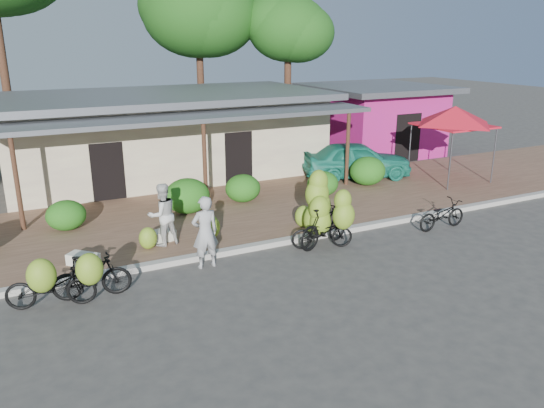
{
  "coord_description": "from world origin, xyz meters",
  "views": [
    {
      "loc": [
        -5.52,
        -10.08,
        5.45
      ],
      "look_at": [
        0.45,
        2.03,
        1.2
      ],
      "focal_mm": 35.0,
      "sensor_mm": 36.0,
      "label": 1
    }
  ],
  "objects_px": {
    "bike_far_right": "(442,215)",
    "bike_center": "(320,216)",
    "bike_far_left": "(49,284)",
    "bike_left": "(91,275)",
    "teal_van": "(357,160)",
    "tree_center_right": "(193,10)",
    "tree_near_right": "(284,27)",
    "bike_right": "(329,223)",
    "red_canopy": "(455,116)",
    "bystander": "(162,215)",
    "vendor": "(205,232)",
    "sack_far": "(83,259)",
    "sack_near": "(159,236)"
  },
  "relations": [
    {
      "from": "sack_near",
      "to": "sack_far",
      "type": "xyz_separation_m",
      "value": [
        -2.07,
        -0.68,
        -0.01
      ]
    },
    {
      "from": "tree_center_right",
      "to": "bike_left",
      "type": "distance_m",
      "value": 18.53
    },
    {
      "from": "red_canopy",
      "to": "teal_van",
      "type": "height_order",
      "value": "red_canopy"
    },
    {
      "from": "bike_far_right",
      "to": "bike_center",
      "type": "bearing_deg",
      "value": 80.48
    },
    {
      "from": "bike_right",
      "to": "tree_near_right",
      "type": "bearing_deg",
      "value": -40.07
    },
    {
      "from": "sack_near",
      "to": "bike_left",
      "type": "bearing_deg",
      "value": -130.72
    },
    {
      "from": "sack_near",
      "to": "sack_far",
      "type": "distance_m",
      "value": 2.18
    },
    {
      "from": "bike_center",
      "to": "vendor",
      "type": "height_order",
      "value": "bike_center"
    },
    {
      "from": "bike_right",
      "to": "vendor",
      "type": "distance_m",
      "value": 3.41
    },
    {
      "from": "bike_far_right",
      "to": "bystander",
      "type": "bearing_deg",
      "value": 73.74
    },
    {
      "from": "bike_far_right",
      "to": "sack_far",
      "type": "relative_size",
      "value": 2.26
    },
    {
      "from": "tree_center_right",
      "to": "bike_center",
      "type": "xyz_separation_m",
      "value": [
        -1.64,
        -15.03,
        -5.93
      ]
    },
    {
      "from": "tree_center_right",
      "to": "bike_center",
      "type": "bearing_deg",
      "value": -96.22
    },
    {
      "from": "bike_left",
      "to": "vendor",
      "type": "xyz_separation_m",
      "value": [
        2.78,
        0.56,
        0.33
      ]
    },
    {
      "from": "tree_center_right",
      "to": "vendor",
      "type": "xyz_separation_m",
      "value": [
        -4.94,
        -15.11,
        -5.83
      ]
    },
    {
      "from": "bike_left",
      "to": "bike_right",
      "type": "bearing_deg",
      "value": -78.93
    },
    {
      "from": "teal_van",
      "to": "vendor",
      "type": "bearing_deg",
      "value": 141.1
    },
    {
      "from": "bike_left",
      "to": "teal_van",
      "type": "relative_size",
      "value": 0.41
    },
    {
      "from": "tree_near_right",
      "to": "teal_van",
      "type": "relative_size",
      "value": 1.79
    },
    {
      "from": "bystander",
      "to": "tree_near_right",
      "type": "bearing_deg",
      "value": -143.15
    },
    {
      "from": "bike_far_right",
      "to": "bystander",
      "type": "relative_size",
      "value": 0.99
    },
    {
      "from": "bike_far_left",
      "to": "teal_van",
      "type": "relative_size",
      "value": 0.46
    },
    {
      "from": "bystander",
      "to": "sack_near",
      "type": "bearing_deg",
      "value": -91.64
    },
    {
      "from": "red_canopy",
      "to": "bike_right",
      "type": "distance_m",
      "value": 8.88
    },
    {
      "from": "sack_far",
      "to": "vendor",
      "type": "relative_size",
      "value": 0.41
    },
    {
      "from": "sack_far",
      "to": "bystander",
      "type": "distance_m",
      "value": 2.28
    },
    {
      "from": "sack_near",
      "to": "bike_center",
      "type": "bearing_deg",
      "value": -24.4
    },
    {
      "from": "bike_far_left",
      "to": "bike_left",
      "type": "distance_m",
      "value": 0.84
    },
    {
      "from": "tree_near_right",
      "to": "bike_right",
      "type": "distance_m",
      "value": 15.38
    },
    {
      "from": "bike_right",
      "to": "teal_van",
      "type": "bearing_deg",
      "value": -58.37
    },
    {
      "from": "bike_far_left",
      "to": "bike_center",
      "type": "relative_size",
      "value": 0.94
    },
    {
      "from": "tree_near_right",
      "to": "bike_right",
      "type": "height_order",
      "value": "tree_near_right"
    },
    {
      "from": "bystander",
      "to": "bike_center",
      "type": "bearing_deg",
      "value": 145.17
    },
    {
      "from": "tree_center_right",
      "to": "vendor",
      "type": "bearing_deg",
      "value": -108.1
    },
    {
      "from": "tree_center_right",
      "to": "bike_far_left",
      "type": "bearing_deg",
      "value": -118.62
    },
    {
      "from": "tree_near_right",
      "to": "tree_center_right",
      "type": "bearing_deg",
      "value": 153.43
    },
    {
      "from": "bike_left",
      "to": "bike_center",
      "type": "bearing_deg",
      "value": -75.9
    },
    {
      "from": "bike_right",
      "to": "sack_far",
      "type": "xyz_separation_m",
      "value": [
        -6.15,
        1.44,
        -0.44
      ]
    },
    {
      "from": "bike_far_right",
      "to": "bike_right",
      "type": "bearing_deg",
      "value": 85.04
    },
    {
      "from": "vendor",
      "to": "bike_center",
      "type": "bearing_deg",
      "value": -179.65
    },
    {
      "from": "sack_near",
      "to": "teal_van",
      "type": "height_order",
      "value": "teal_van"
    },
    {
      "from": "tree_center_right",
      "to": "bike_left",
      "type": "height_order",
      "value": "tree_center_right"
    },
    {
      "from": "bike_far_left",
      "to": "bystander",
      "type": "relative_size",
      "value": 1.13
    },
    {
      "from": "red_canopy",
      "to": "bike_left",
      "type": "distance_m",
      "value": 14.73
    },
    {
      "from": "red_canopy",
      "to": "bike_center",
      "type": "distance_m",
      "value": 8.81
    },
    {
      "from": "red_canopy",
      "to": "vendor",
      "type": "height_order",
      "value": "red_canopy"
    },
    {
      "from": "bike_left",
      "to": "bystander",
      "type": "height_order",
      "value": "bystander"
    },
    {
      "from": "bike_left",
      "to": "vendor",
      "type": "height_order",
      "value": "vendor"
    },
    {
      "from": "bike_left",
      "to": "teal_van",
      "type": "height_order",
      "value": "teal_van"
    },
    {
      "from": "tree_near_right",
      "to": "bike_right",
      "type": "relative_size",
      "value": 3.91
    }
  ]
}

